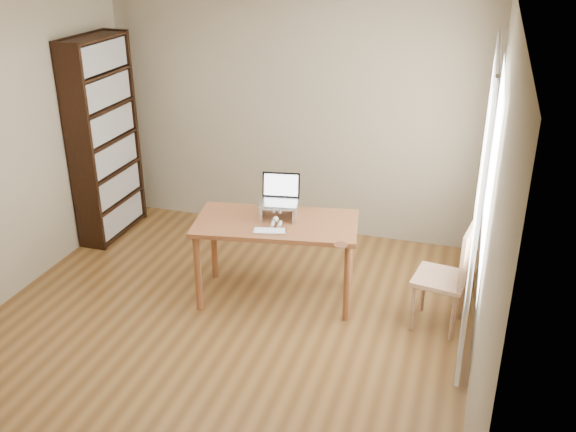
# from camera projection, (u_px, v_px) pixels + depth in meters

# --- Properties ---
(room) EXTENTS (4.04, 4.54, 2.64)m
(room) POSITION_uv_depth(u_px,v_px,m) (210.00, 190.00, 4.67)
(room) COLOR #593717
(room) RESTS_ON ground
(bookshelf) EXTENTS (0.30, 0.90, 2.10)m
(bookshelf) POSITION_uv_depth(u_px,v_px,m) (104.00, 139.00, 6.62)
(bookshelf) COLOR black
(bookshelf) RESTS_ON ground
(curtains) EXTENTS (0.03, 1.90, 2.25)m
(curtains) POSITION_uv_depth(u_px,v_px,m) (480.00, 196.00, 4.91)
(curtains) COLOR white
(curtains) RESTS_ON ground
(desk) EXTENTS (1.48, 0.91, 0.75)m
(desk) POSITION_uv_depth(u_px,v_px,m) (276.00, 232.00, 5.53)
(desk) COLOR brown
(desk) RESTS_ON ground
(laptop_stand) EXTENTS (0.32, 0.25, 0.13)m
(laptop_stand) POSITION_uv_depth(u_px,v_px,m) (279.00, 209.00, 5.52)
(laptop_stand) COLOR silver
(laptop_stand) RESTS_ON desk
(laptop) EXTENTS (0.36, 0.32, 0.23)m
(laptop) POSITION_uv_depth(u_px,v_px,m) (281.00, 195.00, 5.53)
(laptop) COLOR silver
(laptop) RESTS_ON laptop_stand
(keyboard) EXTENTS (0.29, 0.18, 0.02)m
(keyboard) POSITION_uv_depth(u_px,v_px,m) (270.00, 231.00, 5.29)
(keyboard) COLOR silver
(keyboard) RESTS_ON desk
(coaster) EXTENTS (0.11, 0.11, 0.01)m
(coaster) POSITION_uv_depth(u_px,v_px,m) (341.00, 245.00, 5.07)
(coaster) COLOR brown
(coaster) RESTS_ON desk
(cat) EXTENTS (0.25, 0.49, 0.16)m
(cat) POSITION_uv_depth(u_px,v_px,m) (280.00, 209.00, 5.55)
(cat) COLOR #423B34
(cat) RESTS_ON desk
(chair) EXTENTS (0.47, 0.47, 0.92)m
(chair) POSITION_uv_depth(u_px,v_px,m) (450.00, 274.00, 5.17)
(chair) COLOR tan
(chair) RESTS_ON ground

